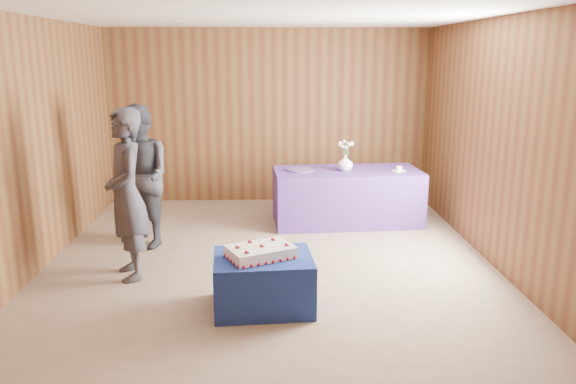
{
  "coord_description": "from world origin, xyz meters",
  "views": [
    {
      "loc": [
        -0.0,
        -5.85,
        2.3
      ],
      "look_at": [
        0.21,
        0.1,
        0.84
      ],
      "focal_mm": 35.0,
      "sensor_mm": 36.0,
      "label": 1
    }
  ],
  "objects_px": {
    "sheet_cake": "(261,252)",
    "guest_left": "(127,195)",
    "vase": "(345,163)",
    "guest_right": "(139,177)",
    "serving_table": "(347,197)",
    "cake_table": "(263,282)"
  },
  "relations": [
    {
      "from": "serving_table",
      "to": "guest_right",
      "type": "height_order",
      "value": "guest_right"
    },
    {
      "from": "cake_table",
      "to": "guest_left",
      "type": "distance_m",
      "value": 1.74
    },
    {
      "from": "serving_table",
      "to": "guest_right",
      "type": "relative_size",
      "value": 1.15
    },
    {
      "from": "cake_table",
      "to": "serving_table",
      "type": "xyz_separation_m",
      "value": [
        1.14,
        2.69,
        0.12
      ]
    },
    {
      "from": "serving_table",
      "to": "guest_left",
      "type": "relative_size",
      "value": 1.12
    },
    {
      "from": "vase",
      "to": "guest_left",
      "type": "xyz_separation_m",
      "value": [
        -2.51,
        -1.86,
        0.03
      ]
    },
    {
      "from": "cake_table",
      "to": "guest_right",
      "type": "height_order",
      "value": "guest_right"
    },
    {
      "from": "guest_left",
      "to": "guest_right",
      "type": "bearing_deg",
      "value": 161.88
    },
    {
      "from": "sheet_cake",
      "to": "guest_right",
      "type": "height_order",
      "value": "guest_right"
    },
    {
      "from": "vase",
      "to": "guest_right",
      "type": "height_order",
      "value": "guest_right"
    },
    {
      "from": "sheet_cake",
      "to": "guest_right",
      "type": "relative_size",
      "value": 0.41
    },
    {
      "from": "sheet_cake",
      "to": "vase",
      "type": "bearing_deg",
      "value": 41.15
    },
    {
      "from": "serving_table",
      "to": "sheet_cake",
      "type": "distance_m",
      "value": 2.94
    },
    {
      "from": "sheet_cake",
      "to": "vase",
      "type": "relative_size",
      "value": 3.24
    },
    {
      "from": "sheet_cake",
      "to": "guest_left",
      "type": "relative_size",
      "value": 0.4
    },
    {
      "from": "sheet_cake",
      "to": "guest_left",
      "type": "height_order",
      "value": "guest_left"
    },
    {
      "from": "serving_table",
      "to": "guest_right",
      "type": "distance_m",
      "value": 2.83
    },
    {
      "from": "guest_left",
      "to": "guest_right",
      "type": "relative_size",
      "value": 1.03
    },
    {
      "from": "guest_left",
      "to": "guest_right",
      "type": "xyz_separation_m",
      "value": [
        -0.09,
        0.99,
        -0.02
      ]
    },
    {
      "from": "sheet_cake",
      "to": "guest_left",
      "type": "bearing_deg",
      "value": 123.49
    },
    {
      "from": "cake_table",
      "to": "sheet_cake",
      "type": "height_order",
      "value": "sheet_cake"
    },
    {
      "from": "sheet_cake",
      "to": "vase",
      "type": "height_order",
      "value": "vase"
    }
  ]
}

